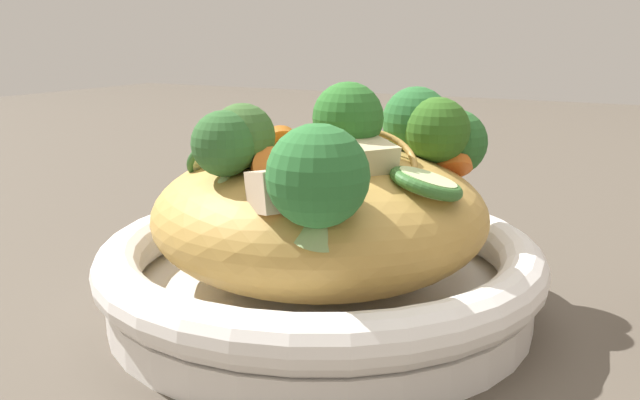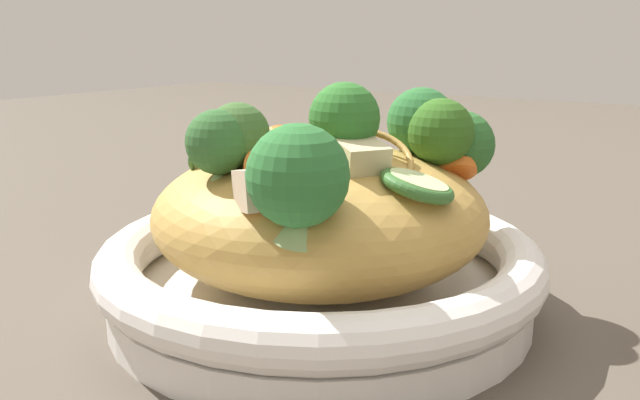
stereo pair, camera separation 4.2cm
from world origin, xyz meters
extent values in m
plane|color=#4D453A|center=(0.00, 0.00, 0.00)|extent=(3.00, 3.00, 0.00)
cylinder|color=white|center=(0.00, 0.00, 0.01)|extent=(0.27, 0.27, 0.02)
torus|color=white|center=(0.00, 0.00, 0.04)|extent=(0.28, 0.28, 0.03)
ellipsoid|color=#BB9246|center=(0.00, 0.00, 0.07)|extent=(0.21, 0.21, 0.09)
torus|color=#BC8E41|center=(0.01, 0.04, 0.10)|extent=(0.08, 0.08, 0.03)
torus|color=#C1903F|center=(0.00, 0.00, 0.09)|extent=(0.07, 0.07, 0.02)
cone|color=#9AC06E|center=(0.01, 0.02, 0.11)|extent=(0.03, 0.03, 0.02)
sphere|color=#2D6C29|center=(0.01, 0.02, 0.13)|extent=(0.06, 0.06, 0.04)
cone|color=#9BBF78|center=(-0.05, 0.06, 0.09)|extent=(0.03, 0.03, 0.02)
sphere|color=#31611E|center=(-0.05, 0.06, 0.12)|extent=(0.05, 0.05, 0.04)
cone|color=#A2C17A|center=(0.06, -0.03, 0.10)|extent=(0.02, 0.02, 0.02)
sphere|color=#2F5E2D|center=(0.06, -0.03, 0.12)|extent=(0.04, 0.04, 0.04)
cone|color=#9ABA75|center=(0.08, 0.04, 0.08)|extent=(0.03, 0.03, 0.02)
sphere|color=#2C6D32|center=(0.08, 0.04, 0.11)|extent=(0.06, 0.06, 0.05)
cone|color=#9ABD70|center=(-0.07, 0.06, 0.08)|extent=(0.03, 0.03, 0.01)
sphere|color=#2D652C|center=(-0.07, 0.06, 0.11)|extent=(0.06, 0.06, 0.04)
cone|color=#A3BF77|center=(0.05, -0.02, 0.10)|extent=(0.02, 0.02, 0.01)
sphere|color=#3A612E|center=(0.05, -0.02, 0.12)|extent=(0.05, 0.05, 0.04)
cone|color=#A2BB72|center=(-0.05, 0.04, 0.10)|extent=(0.03, 0.03, 0.02)
sphere|color=#296530|center=(-0.05, 0.04, 0.12)|extent=(0.05, 0.05, 0.04)
cylinder|color=orange|center=(-0.02, -0.05, 0.10)|extent=(0.03, 0.03, 0.02)
cylinder|color=orange|center=(0.06, 0.00, 0.10)|extent=(0.03, 0.03, 0.02)
cylinder|color=orange|center=(0.01, -0.02, 0.11)|extent=(0.03, 0.03, 0.03)
cylinder|color=orange|center=(-0.05, 0.07, 0.09)|extent=(0.04, 0.04, 0.02)
cylinder|color=beige|center=(0.02, 0.08, 0.10)|extent=(0.04, 0.04, 0.02)
torus|color=#33662B|center=(0.02, 0.08, 0.10)|extent=(0.05, 0.05, 0.02)
cylinder|color=beige|center=(0.04, -0.06, 0.10)|extent=(0.04, 0.03, 0.03)
torus|color=#2D5F2B|center=(0.04, -0.06, 0.10)|extent=(0.04, 0.04, 0.03)
cylinder|color=beige|center=(-0.01, -0.02, 0.11)|extent=(0.04, 0.04, 0.02)
torus|color=#375C26|center=(-0.01, -0.02, 0.11)|extent=(0.05, 0.05, 0.02)
cylinder|color=beige|center=(-0.06, 0.05, 0.10)|extent=(0.04, 0.04, 0.02)
torus|color=#3A5E28|center=(-0.06, 0.05, 0.10)|extent=(0.05, 0.04, 0.02)
cube|color=#C9B396|center=(0.08, 0.02, 0.10)|extent=(0.03, 0.04, 0.03)
cube|color=#C9BC8C|center=(0.02, 0.04, 0.11)|extent=(0.04, 0.04, 0.02)
camera|label=1|loc=(0.36, 0.19, 0.18)|focal=37.60mm
camera|label=2|loc=(0.34, 0.23, 0.18)|focal=37.60mm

